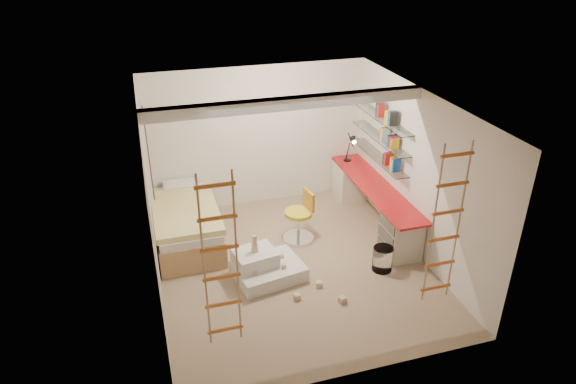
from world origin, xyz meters
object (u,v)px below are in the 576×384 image
object	(u,v)px
desk	(373,203)
play_platform	(265,267)
bed	(186,223)
swivel_chair	(300,223)

from	to	relation	value
desk	play_platform	world-z (taller)	desk
bed	play_platform	distance (m)	1.68
desk	bed	bearing A→B (deg)	173.51
bed	swivel_chair	size ratio (longest dim) A/B	2.27
bed	desk	bearing A→B (deg)	-6.49
desk	swivel_chair	bearing A→B (deg)	-174.19
bed	play_platform	xyz separation A→B (m)	(0.99, -1.34, -0.16)
bed	swivel_chair	xyz separation A→B (m)	(1.81, -0.51, -0.01)
desk	swivel_chair	xyz separation A→B (m)	(-1.39, -0.14, -0.08)
desk	swivel_chair	distance (m)	1.40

